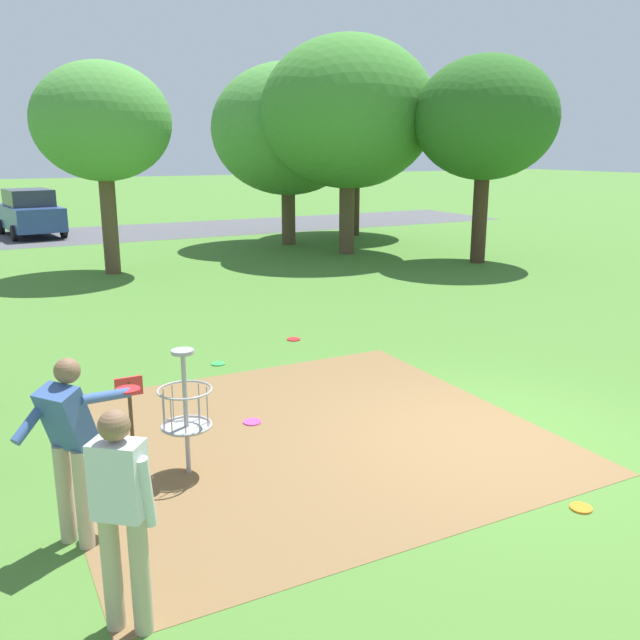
# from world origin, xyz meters

# --- Properties ---
(ground_plane) EXTENTS (160.00, 160.00, 0.00)m
(ground_plane) POSITION_xyz_m (0.00, 0.00, 0.00)
(ground_plane) COLOR #47752D
(dirt_tee_pad) EXTENTS (5.53, 5.21, 0.01)m
(dirt_tee_pad) POSITION_xyz_m (-2.04, 1.13, 0.00)
(dirt_tee_pad) COLOR brown
(dirt_tee_pad) RESTS_ON ground
(disc_golf_basket) EXTENTS (0.98, 0.58, 1.39)m
(disc_golf_basket) POSITION_xyz_m (-3.62, 0.83, 0.75)
(disc_golf_basket) COLOR #9E9EA3
(disc_golf_basket) RESTS_ON ground
(player_throwing) EXTENTS (0.47, 0.45, 1.71)m
(player_throwing) POSITION_xyz_m (-4.66, -1.36, 0.97)
(player_throwing) COLOR tan
(player_throwing) RESTS_ON ground
(player_waiting_right) EXTENTS (1.14, 0.58, 1.71)m
(player_waiting_right) POSITION_xyz_m (-4.81, -0.03, 0.99)
(player_waiting_right) COLOR tan
(player_waiting_right) RESTS_ON ground
(frisbee_near_basket) EXTENTS (0.23, 0.23, 0.02)m
(frisbee_near_basket) POSITION_xyz_m (-4.64, 2.98, 0.01)
(frisbee_near_basket) COLOR gold
(frisbee_near_basket) RESTS_ON ground
(frisbee_by_tee) EXTENTS (0.23, 0.23, 0.02)m
(frisbee_by_tee) POSITION_xyz_m (-2.44, 1.78, 0.01)
(frisbee_by_tee) COLOR #E53D99
(frisbee_by_tee) RESTS_ON ground
(frisbee_far_left) EXTENTS (0.25, 0.25, 0.02)m
(frisbee_far_left) POSITION_xyz_m (-0.32, 5.02, 0.01)
(frisbee_far_left) COLOR red
(frisbee_far_left) RESTS_ON ground
(frisbee_far_right) EXTENTS (0.21, 0.21, 0.02)m
(frisbee_far_right) POSITION_xyz_m (-0.39, -1.68, 0.01)
(frisbee_far_right) COLOR orange
(frisbee_far_right) RESTS_ON ground
(frisbee_scattered_a) EXTENTS (0.23, 0.23, 0.02)m
(frisbee_scattered_a) POSITION_xyz_m (-4.32, 1.24, 0.01)
(frisbee_scattered_a) COLOR orange
(frisbee_scattered_a) RESTS_ON ground
(frisbee_scattered_b) EXTENTS (0.23, 0.23, 0.02)m
(frisbee_scattered_b) POSITION_xyz_m (-2.03, 4.28, 0.01)
(frisbee_scattered_b) COLOR green
(frisbee_scattered_b) RESTS_ON ground
(tree_near_left) EXTENTS (5.57, 5.57, 6.87)m
(tree_near_left) POSITION_xyz_m (5.73, 13.67, 4.49)
(tree_near_left) COLOR brown
(tree_near_left) RESTS_ON ground
(tree_near_right) EXTENTS (5.34, 5.34, 6.40)m
(tree_near_right) POSITION_xyz_m (8.36, 17.76, 4.12)
(tree_near_right) COLOR #422D1E
(tree_near_right) RESTS_ON ground
(tree_mid_left) EXTENTS (3.67, 3.67, 5.65)m
(tree_mid_left) POSITION_xyz_m (-1.91, 13.51, 4.06)
(tree_mid_left) COLOR brown
(tree_mid_left) RESTS_ON ground
(tree_mid_center) EXTENTS (5.35, 5.35, 6.32)m
(tree_mid_center) POSITION_xyz_m (4.97, 16.60, 4.03)
(tree_mid_center) COLOR brown
(tree_mid_center) RESTS_ON ground
(tree_mid_right) EXTENTS (4.19, 4.19, 6.05)m
(tree_mid_right) POSITION_xyz_m (8.39, 10.22, 4.24)
(tree_mid_right) COLOR #422D1E
(tree_mid_right) RESTS_ON ground
(parking_lot_strip) EXTENTS (36.00, 6.00, 0.01)m
(parking_lot_strip) POSITION_xyz_m (0.00, 22.82, 0.00)
(parking_lot_strip) COLOR #4C4C51
(parking_lot_strip) RESTS_ON ground
(parked_car_leftmost) EXTENTS (2.36, 4.39, 1.84)m
(parked_car_leftmost) POSITION_xyz_m (-3.15, 23.49, 0.92)
(parked_car_leftmost) COLOR #2D4784
(parked_car_leftmost) RESTS_ON ground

